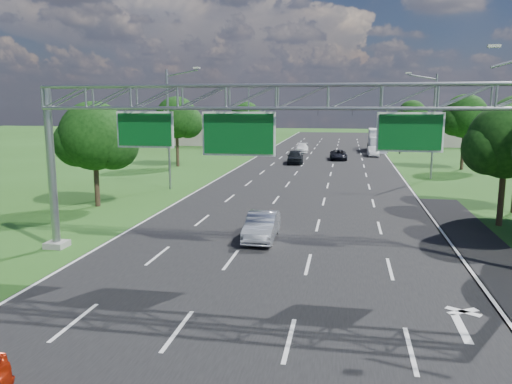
% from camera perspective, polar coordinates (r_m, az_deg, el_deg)
% --- Properties ---
extents(ground, '(220.00, 220.00, 0.00)m').
position_cam_1_polar(ground, '(41.05, 5.47, -0.10)').
color(ground, '#244B16').
rests_on(ground, ground).
extents(road, '(18.00, 180.00, 0.02)m').
position_cam_1_polar(road, '(41.05, 5.47, -0.10)').
color(road, black).
rests_on(road, ground).
extents(road_flare, '(3.00, 30.00, 0.02)m').
position_cam_1_polar(road_flare, '(26.23, 25.19, -6.86)').
color(road_flare, black).
rests_on(road_flare, ground).
extents(sign_gantry, '(23.50, 1.00, 9.56)m').
position_cam_1_polar(sign_gantry, '(22.48, 2.62, 9.26)').
color(sign_gantry, gray).
rests_on(sign_gantry, ground).
extents(traffic_signal, '(12.21, 0.24, 7.00)m').
position_cam_1_polar(traffic_signal, '(75.41, 13.60, 8.22)').
color(traffic_signal, black).
rests_on(traffic_signal, ground).
extents(streetlight_l_near, '(2.97, 0.22, 10.16)m').
position_cam_1_polar(streetlight_l_near, '(42.89, -9.76, 7.74)').
color(streetlight_l_near, gray).
rests_on(streetlight_l_near, ground).
extents(streetlight_l_far, '(2.97, 0.22, 10.16)m').
position_cam_1_polar(streetlight_l_far, '(76.71, -0.70, 8.83)').
color(streetlight_l_far, gray).
rests_on(streetlight_l_far, ground).
extents(streetlight_r_mid, '(2.97, 0.22, 10.16)m').
position_cam_1_polar(streetlight_r_mid, '(50.92, 19.47, 7.65)').
color(streetlight_r_mid, gray).
rests_on(streetlight_r_mid, ground).
extents(tree_verge_la, '(5.76, 4.80, 7.40)m').
position_cam_1_polar(tree_verge_la, '(36.72, -17.87, 5.75)').
color(tree_verge_la, '#2D2116').
rests_on(tree_verge_la, ground).
extents(tree_verge_lb, '(5.76, 4.80, 8.06)m').
position_cam_1_polar(tree_verge_lb, '(58.60, -8.98, 8.17)').
color(tree_verge_lb, '#2D2116').
rests_on(tree_verge_lb, ground).
extents(tree_verge_lc, '(5.76, 4.80, 7.62)m').
position_cam_1_polar(tree_verge_lc, '(81.98, -1.15, 8.48)').
color(tree_verge_lc, '#2D2116').
rests_on(tree_verge_lc, ground).
extents(tree_verge_rd, '(5.76, 4.80, 8.28)m').
position_cam_1_polar(tree_verge_rd, '(59.70, 22.84, 7.76)').
color(tree_verge_rd, '#2D2116').
rests_on(tree_verge_rd, ground).
extents(tree_verge_re, '(5.76, 4.80, 7.84)m').
position_cam_1_polar(tree_verge_re, '(88.98, 17.43, 8.29)').
color(tree_verge_re, '#2D2116').
rests_on(tree_verge_re, ground).
extents(building_left, '(14.00, 10.00, 5.00)m').
position_cam_1_polar(building_left, '(91.96, -5.74, 7.06)').
color(building_left, gray).
rests_on(building_left, ground).
extents(building_right, '(12.00, 9.00, 4.00)m').
position_cam_1_polar(building_right, '(94.70, 23.04, 6.10)').
color(building_right, gray).
rests_on(building_right, ground).
extents(silver_sedan, '(1.63, 4.44, 1.45)m').
position_cam_1_polar(silver_sedan, '(26.80, 0.66, -3.92)').
color(silver_sedan, '#A9ADB5').
rests_on(silver_sedan, ground).
extents(car_queue_a, '(2.15, 4.64, 1.31)m').
position_cam_1_polar(car_queue_a, '(75.53, 5.28, 5.03)').
color(car_queue_a, white).
rests_on(car_queue_a, ground).
extents(car_queue_b, '(2.42, 4.73, 1.28)m').
position_cam_1_polar(car_queue_b, '(66.11, 9.40, 4.21)').
color(car_queue_b, black).
rests_on(car_queue_b, ground).
extents(car_queue_c, '(2.37, 4.95, 1.63)m').
position_cam_1_polar(car_queue_c, '(61.30, 4.50, 4.03)').
color(car_queue_c, black).
rests_on(car_queue_c, ground).
extents(car_queue_d, '(1.53, 4.14, 1.35)m').
position_cam_1_polar(car_queue_d, '(71.49, 13.25, 4.54)').
color(car_queue_d, silver).
rests_on(car_queue_d, ground).
extents(box_truck, '(2.72, 8.89, 3.36)m').
position_cam_1_polar(box_truck, '(79.68, 13.71, 5.73)').
color(box_truck, silver).
rests_on(box_truck, ground).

